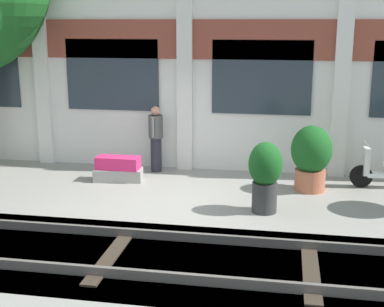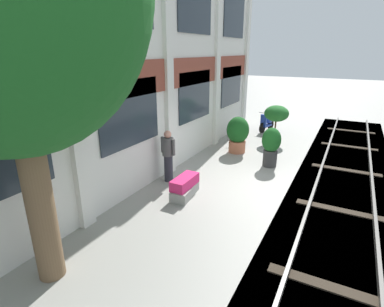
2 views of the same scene
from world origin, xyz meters
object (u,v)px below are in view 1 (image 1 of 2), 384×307
object	(u,v)px
potted_plant_square_trough	(118,169)
resident_by_doorway	(156,137)
potted_plant_stone_basin	(265,173)
potted_plant_glazed_jar	(311,156)

from	to	relation	value
potted_plant_square_trough	resident_by_doorway	distance (m)	1.28
potted_plant_square_trough	resident_by_doorway	bearing A→B (deg)	54.89
potted_plant_stone_basin	resident_by_doorway	bearing A→B (deg)	138.15
potted_plant_stone_basin	potted_plant_glazed_jar	world-z (taller)	potted_plant_glazed_jar
potted_plant_stone_basin	potted_plant_square_trough	xyz separation A→B (m)	(-3.33, 1.47, -0.49)
resident_by_doorway	potted_plant_square_trough	bearing A→B (deg)	-115.78
potted_plant_glazed_jar	resident_by_doorway	world-z (taller)	resident_by_doorway
potted_plant_glazed_jar	resident_by_doorway	size ratio (longest dim) A/B	0.89
potted_plant_square_trough	potted_plant_stone_basin	bearing A→B (deg)	-23.77
potted_plant_square_trough	potted_plant_glazed_jar	distance (m)	4.26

